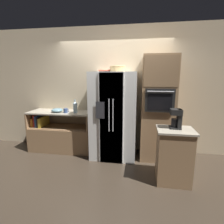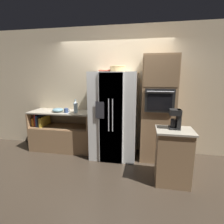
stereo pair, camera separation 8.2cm
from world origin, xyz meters
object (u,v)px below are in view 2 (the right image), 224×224
object	(u,v)px
fruit_bowl	(105,70)
bottle_tall	(76,107)
wall_oven	(158,109)
wicker_basket	(118,69)
mixing_bowl	(58,110)
mug	(66,110)
refrigerator	(114,115)
coffee_maker	(176,118)

from	to	relation	value
fruit_bowl	bottle_tall	xyz separation A→B (m)	(-0.68, -0.05, -0.78)
wall_oven	bottle_tall	world-z (taller)	wall_oven
fruit_bowl	bottle_tall	world-z (taller)	fruit_bowl
wall_oven	wicker_basket	bearing A→B (deg)	-174.72
bottle_tall	mixing_bowl	world-z (taller)	bottle_tall
wall_oven	bottle_tall	xyz separation A→B (m)	(-1.78, -0.03, -0.01)
mug	refrigerator	bearing A→B (deg)	1.03
refrigerator	wall_oven	xyz separation A→B (m)	(0.90, 0.06, 0.16)
mixing_bowl	coffee_maker	world-z (taller)	coffee_maker
mixing_bowl	refrigerator	bearing A→B (deg)	-0.92
fruit_bowl	mixing_bowl	bearing A→B (deg)	-176.98
wicker_basket	fruit_bowl	size ratio (longest dim) A/B	1.00
fruit_bowl	mug	world-z (taller)	fruit_bowl
wall_oven	mixing_bowl	size ratio (longest dim) A/B	8.39
fruit_bowl	wall_oven	bearing A→B (deg)	-0.89
bottle_tall	mug	bearing A→B (deg)	-165.39
coffee_maker	mug	bearing A→B (deg)	161.43
wall_oven	fruit_bowl	xyz separation A→B (m)	(-1.10, 0.02, 0.77)
refrigerator	wall_oven	bearing A→B (deg)	3.94
bottle_tall	mug	xyz separation A→B (m)	(-0.20, -0.05, -0.08)
fruit_bowl	bottle_tall	distance (m)	1.04
fruit_bowl	mixing_bowl	size ratio (longest dim) A/B	1.22
fruit_bowl	bottle_tall	size ratio (longest dim) A/B	1.06
wicker_basket	bottle_tall	distance (m)	1.25
refrigerator	mug	world-z (taller)	refrigerator
wall_oven	fruit_bowl	bearing A→B (deg)	179.11
refrigerator	bottle_tall	size ratio (longest dim) A/B	6.17
wall_oven	coffee_maker	xyz separation A→B (m)	(0.23, -0.82, 0.01)
wall_oven	wicker_basket	xyz separation A→B (m)	(-0.83, -0.08, 0.81)
refrigerator	mixing_bowl	world-z (taller)	refrigerator
refrigerator	wall_oven	distance (m)	0.92
refrigerator	mixing_bowl	xyz separation A→B (m)	(-1.30, 0.02, 0.07)
coffee_maker	wall_oven	bearing A→B (deg)	105.41
refrigerator	mug	size ratio (longest dim) A/B	13.91
wall_oven	coffee_maker	bearing A→B (deg)	-74.59
bottle_tall	mug	world-z (taller)	bottle_tall
refrigerator	coffee_maker	size ratio (longest dim) A/B	5.79
wall_oven	mixing_bowl	world-z (taller)	wall_oven
refrigerator	mixing_bowl	size ratio (longest dim) A/B	7.14
refrigerator	fruit_bowl	bearing A→B (deg)	158.45
refrigerator	wicker_basket	world-z (taller)	wicker_basket
coffee_maker	wicker_basket	bearing A→B (deg)	144.72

